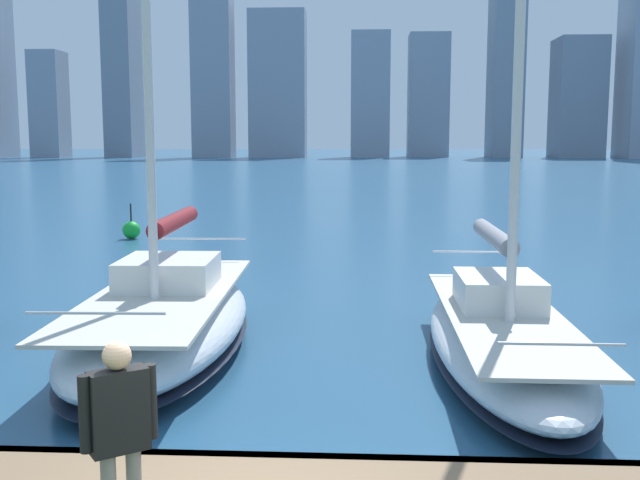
{
  "coord_description": "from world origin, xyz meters",
  "views": [
    {
      "loc": [
        -1.03,
        6.16,
        3.9
      ],
      "look_at": [
        -0.33,
        -6.45,
        2.2
      ],
      "focal_mm": 42.0,
      "sensor_mm": 36.0,
      "label": 1
    }
  ],
  "objects_px": {
    "sailboat_grey": "(502,331)",
    "sailboat_maroon": "(164,317)",
    "person_black_shirt": "(119,425)",
    "channel_buoy": "(131,230)"
  },
  "relations": [
    {
      "from": "sailboat_grey",
      "to": "sailboat_maroon",
      "type": "relative_size",
      "value": 1.05
    },
    {
      "from": "person_black_shirt",
      "to": "channel_buoy",
      "type": "bearing_deg",
      "value": -72.92
    },
    {
      "from": "sailboat_grey",
      "to": "channel_buoy",
      "type": "xyz_separation_m",
      "value": [
        11.5,
        -16.15,
        -0.27
      ]
    },
    {
      "from": "sailboat_grey",
      "to": "person_black_shirt",
      "type": "distance_m",
      "value": 8.38
    },
    {
      "from": "sailboat_maroon",
      "to": "person_black_shirt",
      "type": "height_order",
      "value": "sailboat_maroon"
    },
    {
      "from": "sailboat_maroon",
      "to": "channel_buoy",
      "type": "distance_m",
      "value": 16.55
    },
    {
      "from": "person_black_shirt",
      "to": "channel_buoy",
      "type": "distance_m",
      "value": 24.34
    },
    {
      "from": "person_black_shirt",
      "to": "channel_buoy",
      "type": "relative_size",
      "value": 1.23
    },
    {
      "from": "sailboat_grey",
      "to": "channel_buoy",
      "type": "distance_m",
      "value": 19.82
    },
    {
      "from": "channel_buoy",
      "to": "sailboat_grey",
      "type": "bearing_deg",
      "value": 125.45
    }
  ]
}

